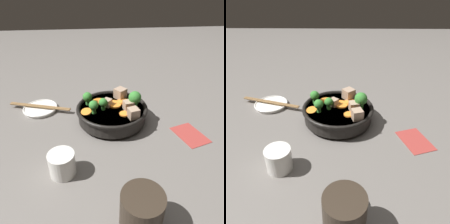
# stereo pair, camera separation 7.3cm
# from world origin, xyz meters

# --- Properties ---
(ground_plane) EXTENTS (3.00, 3.00, 0.00)m
(ground_plane) POSITION_xyz_m (0.00, 0.00, 0.00)
(ground_plane) COLOR slate
(stirfry_bowl) EXTENTS (0.24, 0.24, 0.11)m
(stirfry_bowl) POSITION_xyz_m (0.00, -0.00, 0.04)
(stirfry_bowl) COLOR black
(stirfry_bowl) RESTS_ON ground_plane
(side_saucer) EXTENTS (0.12, 0.12, 0.01)m
(side_saucer) POSITION_xyz_m (0.09, 0.26, 0.01)
(side_saucer) COLOR white
(side_saucer) RESTS_ON ground_plane
(tea_cup) EXTENTS (0.07, 0.07, 0.06)m
(tea_cup) POSITION_xyz_m (-0.22, 0.15, 0.03)
(tea_cup) COLOR white
(tea_cup) RESTS_ON ground_plane
(dark_mug) EXTENTS (0.11, 0.08, 0.09)m
(dark_mug) POSITION_xyz_m (-0.37, -0.02, 0.05)
(dark_mug) COLOR #33281E
(dark_mug) RESTS_ON ground_plane
(napkin) EXTENTS (0.13, 0.11, 0.00)m
(napkin) POSITION_xyz_m (-0.10, -0.24, 0.00)
(napkin) COLOR #A33833
(napkin) RESTS_ON ground_plane
(chopsticks_pair) EXTENTS (0.08, 0.23, 0.01)m
(chopsticks_pair) POSITION_xyz_m (0.09, 0.26, 0.02)
(chopsticks_pair) COLOR olive
(chopsticks_pair) RESTS_ON side_saucer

